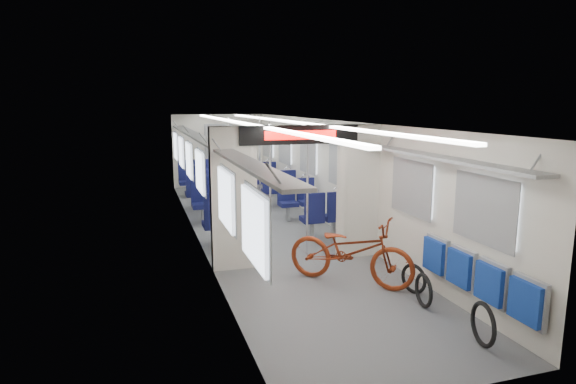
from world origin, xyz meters
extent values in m
plane|color=#515456|center=(0.00, 0.00, 0.00)|extent=(12.00, 12.00, 0.00)
cube|color=silver|center=(-1.45, 0.00, 1.15)|extent=(0.02, 12.00, 2.30)
cube|color=silver|center=(1.45, 0.00, 1.15)|extent=(0.02, 12.00, 2.30)
cube|color=silver|center=(0.00, 6.00, 1.15)|extent=(2.90, 0.02, 2.30)
cube|color=silver|center=(0.00, -6.00, 1.15)|extent=(2.90, 0.02, 2.30)
cube|color=silver|center=(0.00, 0.00, 2.30)|extent=(2.90, 12.00, 0.02)
cube|color=white|center=(-0.55, 0.00, 2.27)|extent=(0.12, 11.40, 0.04)
cube|color=white|center=(0.55, 0.00, 2.27)|extent=(0.12, 11.40, 0.04)
cube|color=silver|center=(-1.12, -2.00, 1.00)|extent=(0.65, 0.18, 2.00)
cube|color=silver|center=(1.12, -2.00, 1.00)|extent=(0.65, 0.18, 2.00)
cube|color=silver|center=(0.00, -2.00, 2.15)|extent=(2.90, 0.18, 0.30)
cylinder|color=silver|center=(-0.80, -2.00, 1.00)|extent=(0.20, 0.20, 2.00)
cylinder|color=silver|center=(0.80, -2.00, 1.00)|extent=(0.20, 0.20, 2.00)
cube|color=black|center=(0.00, -2.11, 2.15)|extent=(2.00, 0.03, 0.30)
cube|color=#FF0C07|center=(0.00, -2.13, 2.15)|extent=(1.20, 0.02, 0.14)
cube|color=silver|center=(-1.42, -4.80, 1.40)|extent=(0.04, 1.00, 0.75)
cube|color=silver|center=(1.42, -4.80, 1.40)|extent=(0.04, 1.00, 0.75)
cube|color=silver|center=(-1.42, -3.20, 1.40)|extent=(0.04, 1.00, 0.75)
cube|color=silver|center=(1.42, -3.20, 1.40)|extent=(0.04, 1.00, 0.75)
cube|color=silver|center=(-1.42, -0.50, 1.40)|extent=(0.04, 1.00, 0.75)
cube|color=silver|center=(1.42, -0.50, 1.40)|extent=(0.04, 1.00, 0.75)
cube|color=silver|center=(-1.42, 1.40, 1.40)|extent=(0.04, 1.00, 0.75)
cube|color=silver|center=(1.42, 1.40, 1.40)|extent=(0.04, 1.00, 0.75)
cube|color=silver|center=(-1.42, 3.30, 1.40)|extent=(0.04, 1.00, 0.75)
cube|color=silver|center=(1.42, 3.30, 1.40)|extent=(0.04, 1.00, 0.75)
cube|color=silver|center=(-1.42, 5.10, 1.40)|extent=(0.04, 1.00, 0.75)
cube|color=silver|center=(1.42, 5.10, 1.40)|extent=(0.04, 1.00, 0.75)
cube|color=gray|center=(-1.27, -4.00, 1.95)|extent=(0.30, 3.60, 0.04)
cube|color=gray|center=(1.27, -4.00, 1.95)|extent=(0.30, 3.60, 0.04)
cube|color=gray|center=(-1.27, 2.00, 1.95)|extent=(0.30, 7.60, 0.04)
cube|color=gray|center=(1.27, 2.00, 1.95)|extent=(0.30, 7.60, 0.04)
cube|color=gray|center=(0.00, 5.94, 1.00)|extent=(0.90, 0.05, 2.00)
imported|color=maroon|center=(0.42, -3.20, 0.51)|extent=(1.86, 1.81, 1.01)
cube|color=gray|center=(1.38, -5.61, 0.58)|extent=(0.06, 0.47, 0.53)
cube|color=navy|center=(1.32, -5.61, 0.58)|extent=(0.06, 0.43, 0.45)
cube|color=gray|center=(1.38, -5.06, 0.58)|extent=(0.06, 0.47, 0.53)
cube|color=navy|center=(1.32, -5.06, 0.58)|extent=(0.06, 0.43, 0.45)
cube|color=gray|center=(1.38, -4.51, 0.58)|extent=(0.06, 0.47, 0.53)
cube|color=navy|center=(1.32, -4.51, 0.58)|extent=(0.06, 0.43, 0.45)
cube|color=gray|center=(1.38, -3.96, 0.58)|extent=(0.06, 0.47, 0.53)
cube|color=navy|center=(1.32, -3.96, 0.58)|extent=(0.06, 0.43, 0.45)
torus|color=black|center=(1.02, -5.36, 0.23)|extent=(0.14, 0.51, 0.51)
torus|color=black|center=(0.98, -4.27, 0.21)|extent=(0.11, 0.46, 0.46)
torus|color=black|center=(1.11, -3.82, 0.19)|extent=(0.19, 0.43, 0.44)
cube|color=#0D0F3B|center=(-0.70, -0.64, 0.40)|extent=(0.48, 0.45, 0.10)
cylinder|color=gray|center=(-0.70, -0.64, 0.17)|extent=(0.10, 0.10, 0.35)
cube|color=#0D0F3B|center=(-0.70, -0.82, 0.74)|extent=(0.48, 0.09, 0.58)
torus|color=silver|center=(-0.70, -0.82, 1.03)|extent=(0.24, 0.03, 0.24)
cube|color=#0D0F3B|center=(-0.70, 1.17, 0.40)|extent=(0.48, 0.45, 0.10)
cylinder|color=gray|center=(-0.70, 1.17, 0.17)|extent=(0.10, 0.10, 0.35)
cube|color=#0D0F3B|center=(-0.70, 1.35, 0.74)|extent=(0.48, 0.09, 0.58)
torus|color=silver|center=(-0.70, 1.35, 1.03)|extent=(0.24, 0.03, 0.24)
cube|color=#0D0F3B|center=(-1.17, -0.64, 0.40)|extent=(0.48, 0.45, 0.10)
cylinder|color=gray|center=(-1.17, -0.64, 0.17)|extent=(0.10, 0.10, 0.35)
cube|color=#0D0F3B|center=(-1.17, -0.82, 0.74)|extent=(0.48, 0.09, 0.58)
torus|color=silver|center=(-1.17, -0.82, 1.03)|extent=(0.24, 0.03, 0.24)
cube|color=#0D0F3B|center=(-1.17, 1.17, 0.40)|extent=(0.48, 0.45, 0.10)
cylinder|color=gray|center=(-1.17, 1.17, 0.17)|extent=(0.10, 0.10, 0.35)
cube|color=#0D0F3B|center=(-1.17, 1.35, 0.74)|extent=(0.48, 0.09, 0.58)
torus|color=silver|center=(-1.17, 1.35, 1.03)|extent=(0.24, 0.03, 0.24)
cube|color=#0D0F3B|center=(0.70, -0.79, 0.40)|extent=(0.41, 0.38, 0.10)
cylinder|color=gray|center=(0.70, -0.79, 0.17)|extent=(0.10, 0.10, 0.35)
cube|color=#0D0F3B|center=(0.70, -0.94, 0.70)|extent=(0.41, 0.07, 0.50)
torus|color=silver|center=(0.70, -0.94, 0.95)|extent=(0.21, 0.03, 0.21)
cube|color=#0D0F3B|center=(0.70, 0.76, 0.40)|extent=(0.41, 0.38, 0.10)
cylinder|color=gray|center=(0.70, 0.76, 0.17)|extent=(0.10, 0.10, 0.35)
cube|color=#0D0F3B|center=(0.70, 0.92, 0.70)|extent=(0.41, 0.07, 0.50)
torus|color=silver|center=(0.70, 0.92, 0.95)|extent=(0.21, 0.03, 0.21)
cube|color=#0D0F3B|center=(1.17, -0.79, 0.40)|extent=(0.41, 0.38, 0.10)
cylinder|color=gray|center=(1.17, -0.79, 0.17)|extent=(0.10, 0.10, 0.35)
cube|color=#0D0F3B|center=(1.17, -0.94, 0.70)|extent=(0.41, 0.07, 0.50)
torus|color=silver|center=(1.17, -0.94, 0.95)|extent=(0.21, 0.03, 0.21)
cube|color=#0D0F3B|center=(1.17, 0.76, 0.40)|extent=(0.41, 0.38, 0.10)
cylinder|color=gray|center=(1.17, 0.76, 0.17)|extent=(0.10, 0.10, 0.35)
cube|color=#0D0F3B|center=(1.17, 0.92, 0.70)|extent=(0.41, 0.07, 0.50)
torus|color=silver|center=(1.17, 0.92, 0.95)|extent=(0.21, 0.03, 0.21)
cube|color=#0D0F3B|center=(-0.70, 2.62, 0.40)|extent=(0.48, 0.45, 0.10)
cylinder|color=gray|center=(-0.70, 2.62, 0.17)|extent=(0.10, 0.10, 0.35)
cube|color=#0D0F3B|center=(-0.70, 2.44, 0.74)|extent=(0.48, 0.09, 0.59)
torus|color=silver|center=(-0.70, 2.44, 1.04)|extent=(0.24, 0.03, 0.24)
cube|color=#0D0F3B|center=(-0.70, 4.44, 0.40)|extent=(0.48, 0.45, 0.10)
cylinder|color=gray|center=(-0.70, 4.44, 0.17)|extent=(0.10, 0.10, 0.35)
cube|color=#0D0F3B|center=(-0.70, 4.62, 0.74)|extent=(0.48, 0.09, 0.59)
torus|color=silver|center=(-0.70, 4.62, 1.04)|extent=(0.24, 0.03, 0.24)
cube|color=#0D0F3B|center=(-1.17, 2.62, 0.40)|extent=(0.48, 0.45, 0.10)
cylinder|color=gray|center=(-1.17, 2.62, 0.17)|extent=(0.10, 0.10, 0.35)
cube|color=#0D0F3B|center=(-1.17, 2.44, 0.74)|extent=(0.48, 0.09, 0.59)
torus|color=silver|center=(-1.17, 2.44, 1.04)|extent=(0.24, 0.03, 0.24)
cube|color=#0D0F3B|center=(-1.17, 4.44, 0.40)|extent=(0.48, 0.45, 0.10)
cylinder|color=gray|center=(-1.17, 4.44, 0.17)|extent=(0.10, 0.10, 0.35)
cube|color=#0D0F3B|center=(-1.17, 4.62, 0.74)|extent=(0.48, 0.09, 0.59)
torus|color=silver|center=(-1.17, 4.62, 1.04)|extent=(0.24, 0.03, 0.24)
cube|color=#0D0F3B|center=(0.70, 2.42, 0.40)|extent=(0.41, 0.38, 0.10)
cylinder|color=gray|center=(0.70, 2.42, 0.17)|extent=(0.10, 0.10, 0.35)
cube|color=#0D0F3B|center=(0.70, 2.27, 0.70)|extent=(0.41, 0.07, 0.50)
torus|color=silver|center=(0.70, 2.27, 0.95)|extent=(0.21, 0.03, 0.21)
cube|color=#0D0F3B|center=(0.70, 3.96, 0.40)|extent=(0.41, 0.38, 0.10)
cylinder|color=gray|center=(0.70, 3.96, 0.17)|extent=(0.10, 0.10, 0.35)
cube|color=#0D0F3B|center=(0.70, 4.12, 0.70)|extent=(0.41, 0.07, 0.50)
torus|color=silver|center=(0.70, 4.12, 0.95)|extent=(0.21, 0.03, 0.21)
cube|color=#0D0F3B|center=(1.17, 2.42, 0.40)|extent=(0.41, 0.38, 0.10)
cylinder|color=gray|center=(1.17, 2.42, 0.17)|extent=(0.10, 0.10, 0.35)
cube|color=#0D0F3B|center=(1.17, 2.27, 0.70)|extent=(0.41, 0.07, 0.50)
torus|color=silver|center=(1.17, 2.27, 0.95)|extent=(0.21, 0.03, 0.21)
cube|color=#0D0F3B|center=(1.17, 3.96, 0.40)|extent=(0.41, 0.38, 0.10)
cylinder|color=gray|center=(1.17, 3.96, 0.17)|extent=(0.10, 0.10, 0.35)
cube|color=#0D0F3B|center=(1.17, 4.12, 0.70)|extent=(0.41, 0.07, 0.50)
torus|color=silver|center=(1.17, 4.12, 0.95)|extent=(0.21, 0.03, 0.21)
cylinder|color=silver|center=(-0.33, -1.45, 1.15)|extent=(0.04, 0.04, 2.30)
cylinder|color=silver|center=(0.28, -1.67, 1.15)|extent=(0.04, 0.04, 2.30)
cylinder|color=silver|center=(-0.38, 2.07, 1.15)|extent=(0.04, 0.04, 2.30)
cylinder|color=silver|center=(0.31, 1.80, 1.15)|extent=(0.04, 0.04, 2.30)
camera|label=1|loc=(-2.51, -9.42, 2.66)|focal=30.00mm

